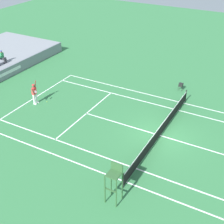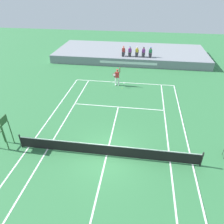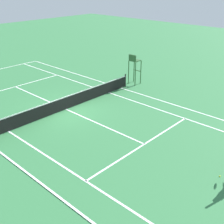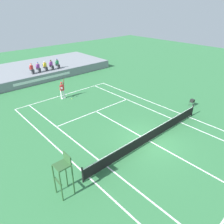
% 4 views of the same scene
% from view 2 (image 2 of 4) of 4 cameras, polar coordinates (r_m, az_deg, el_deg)
% --- Properties ---
extents(ground_plane, '(80.00, 80.00, 0.00)m').
position_cam_2_polar(ground_plane, '(14.44, -1.45, -11.59)').
color(ground_plane, '#337542').
extents(court, '(11.08, 23.88, 0.03)m').
position_cam_2_polar(court, '(14.43, -1.45, -11.56)').
color(court, '#337542').
rests_on(court, ground).
extents(net, '(11.98, 0.10, 1.07)m').
position_cam_2_polar(net, '(14.08, -1.48, -10.05)').
color(net, black).
rests_on(net, ground).
extents(barrier_wall, '(21.58, 0.25, 1.10)m').
position_cam_2_polar(barrier_wall, '(29.01, 4.32, 12.90)').
color(barrier_wall, gray).
rests_on(barrier_wall, ground).
extents(bleacher_platform, '(21.58, 8.65, 1.10)m').
position_cam_2_polar(bleacher_platform, '(33.24, 4.97, 15.35)').
color(bleacher_platform, gray).
rests_on(bleacher_platform, ground).
extents(spectator_seated_0, '(0.44, 0.60, 1.27)m').
position_cam_2_polar(spectator_seated_0, '(29.83, 3.06, 15.82)').
color(spectator_seated_0, '#474C56').
rests_on(spectator_seated_0, bleacher_platform).
extents(spectator_seated_1, '(0.44, 0.60, 1.27)m').
position_cam_2_polar(spectator_seated_1, '(29.76, 4.77, 15.72)').
color(spectator_seated_1, '#474C56').
rests_on(spectator_seated_1, bleacher_platform).
extents(spectator_seated_2, '(0.44, 0.60, 1.27)m').
position_cam_2_polar(spectator_seated_2, '(29.72, 6.65, 15.60)').
color(spectator_seated_2, '#474C56').
rests_on(spectator_seated_2, bleacher_platform).
extents(spectator_seated_3, '(0.44, 0.60, 1.27)m').
position_cam_2_polar(spectator_seated_3, '(29.71, 8.41, 15.47)').
color(spectator_seated_3, '#474C56').
rests_on(spectator_seated_3, bleacher_platform).
extents(spectator_seated_4, '(0.44, 0.60, 1.27)m').
position_cam_2_polar(spectator_seated_4, '(29.72, 10.20, 15.32)').
color(spectator_seated_4, '#474C56').
rests_on(spectator_seated_4, bleacher_platform).
extents(tennis_player, '(0.75, 0.68, 2.08)m').
position_cam_2_polar(tennis_player, '(23.38, 1.39, 9.37)').
color(tennis_player, white).
rests_on(tennis_player, ground).
extents(tennis_ball, '(0.07, 0.07, 0.07)m').
position_cam_2_polar(tennis_ball, '(23.07, 2.72, 6.41)').
color(tennis_ball, '#D1E533').
rests_on(tennis_ball, ground).
extents(umpire_chair, '(0.77, 0.77, 2.44)m').
position_cam_2_polar(umpire_chair, '(15.99, -27.25, -3.73)').
color(umpire_chair, '#2D562D').
rests_on(umpire_chair, ground).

